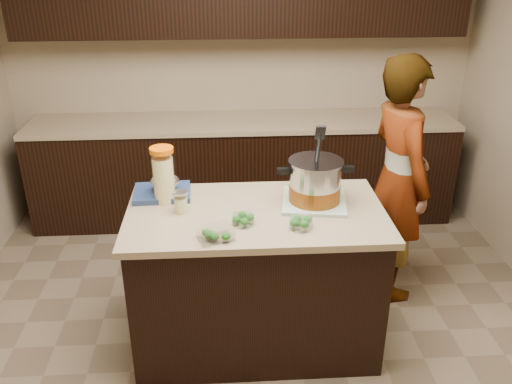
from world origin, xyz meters
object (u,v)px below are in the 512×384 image
(stock_pot, at_px, (315,183))
(person, at_px, (398,180))
(lemonade_pitcher, at_px, (164,177))
(island, at_px, (256,278))

(stock_pot, xyz_separation_m, person, (0.64, 0.43, -0.19))
(lemonade_pitcher, bearing_deg, stock_pot, -5.05)
(island, distance_m, person, 1.17)
(island, height_order, person, person)
(stock_pot, bearing_deg, person, 33.54)
(island, height_order, lemonade_pitcher, lemonade_pitcher)
(island, relative_size, stock_pot, 3.29)
(person, bearing_deg, island, 106.88)
(stock_pot, distance_m, lemonade_pitcher, 0.87)
(lemonade_pitcher, bearing_deg, person, 13.31)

